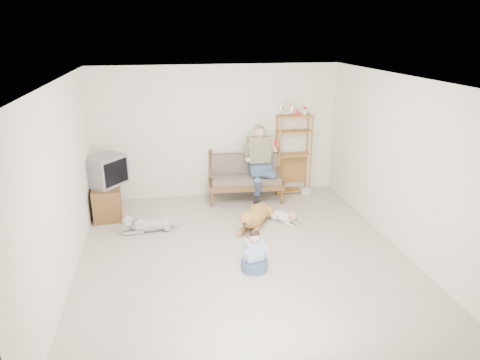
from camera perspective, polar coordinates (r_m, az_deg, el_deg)
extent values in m
plane|color=beige|center=(6.77, 0.45, -10.14)|extent=(5.50, 5.50, 0.00)
plane|color=white|center=(5.92, 0.52, 13.22)|extent=(5.50, 5.50, 0.00)
plane|color=silver|center=(8.82, -2.98, 6.40)|extent=(5.00, 0.00, 5.00)
plane|color=silver|center=(3.80, 8.72, -12.51)|extent=(5.00, 0.00, 5.00)
plane|color=silver|center=(6.26, -22.60, -0.67)|extent=(0.00, 5.50, 5.50)
plane|color=silver|center=(7.11, 20.69, 1.90)|extent=(0.00, 5.50, 5.50)
cube|color=brown|center=(8.76, 0.78, -0.50)|extent=(1.56, 0.84, 0.10)
cube|color=#61564A|center=(8.72, 0.78, 0.21)|extent=(1.43, 0.73, 0.13)
cube|color=#61564A|center=(8.87, 0.48, 2.15)|extent=(1.39, 0.25, 0.45)
cylinder|color=brown|center=(8.87, 0.41, 3.50)|extent=(1.40, 0.18, 0.05)
cylinder|color=brown|center=(8.45, -3.49, -2.76)|extent=(0.07, 0.07, 0.30)
cylinder|color=brown|center=(8.90, -4.03, 0.62)|extent=(0.07, 0.07, 0.95)
cylinder|color=brown|center=(8.72, 5.68, -2.10)|extent=(0.07, 0.07, 0.30)
cylinder|color=brown|center=(9.15, 4.71, 1.15)|extent=(0.07, 0.07, 0.95)
cube|color=#44527E|center=(8.69, 2.65, 1.52)|extent=(0.42, 0.40, 0.21)
cube|color=#7F7C59|center=(8.68, 2.53, 4.07)|extent=(0.45, 0.30, 0.56)
sphere|color=tan|center=(8.56, 2.61, 6.40)|extent=(0.22, 0.22, 0.22)
sphere|color=#5E5853|center=(8.57, 2.59, 6.71)|extent=(0.20, 0.20, 0.20)
cylinder|color=red|center=(8.48, 4.79, 4.91)|extent=(0.07, 0.07, 0.10)
cube|color=olive|center=(8.91, 7.33, 8.46)|extent=(0.71, 0.29, 0.03)
torus|color=silver|center=(8.83, 6.21, 9.49)|extent=(0.29, 0.05, 0.29)
cone|color=red|center=(8.91, 7.65, 9.07)|extent=(0.09, 0.09, 0.15)
cylinder|color=olive|center=(8.88, 5.25, 3.03)|extent=(0.04, 0.04, 1.68)
cylinder|color=olive|center=(9.13, 4.80, 3.50)|extent=(0.04, 0.04, 1.68)
cylinder|color=olive|center=(9.09, 9.43, 3.23)|extent=(0.04, 0.04, 1.68)
cylinder|color=olive|center=(9.33, 8.88, 3.69)|extent=(0.04, 0.04, 1.68)
cube|color=white|center=(9.30, 8.69, -1.40)|extent=(0.21, 0.16, 0.13)
cube|color=brown|center=(8.44, -17.28, -2.59)|extent=(0.57, 0.94, 0.60)
cube|color=brown|center=(8.27, -19.08, -3.24)|extent=(0.05, 0.40, 0.50)
cube|color=brown|center=(8.68, -18.71, -2.14)|extent=(0.05, 0.40, 0.50)
cube|color=slate|center=(8.29, -17.51, 1.23)|extent=(0.83, 0.85, 0.55)
cube|color=black|center=(8.10, -16.19, 0.96)|extent=(0.37, 0.45, 0.44)
cube|color=white|center=(9.03, -10.73, -0.56)|extent=(0.12, 0.02, 0.08)
ellipsoid|color=#A36F38|center=(7.79, 2.24, -4.68)|extent=(0.81, 1.04, 0.31)
sphere|color=#A36F38|center=(7.53, 1.54, -5.41)|extent=(0.31, 0.31, 0.31)
sphere|color=#A36F38|center=(7.26, 0.92, -5.22)|extent=(0.25, 0.25, 0.25)
ellipsoid|color=#A36F38|center=(7.17, 0.62, -5.74)|extent=(0.18, 0.21, 0.09)
cylinder|color=#A36F38|center=(8.27, 3.29, -3.94)|extent=(0.12, 0.40, 0.05)
ellipsoid|color=#A36F38|center=(7.30, 0.34, -5.04)|extent=(0.09, 0.10, 0.12)
ellipsoid|color=#A36F38|center=(7.25, 1.63, -5.24)|extent=(0.09, 0.10, 0.12)
ellipsoid|color=white|center=(7.67, -11.52, -5.82)|extent=(0.79, 0.33, 0.23)
sphere|color=white|center=(7.66, -13.26, -5.88)|extent=(0.23, 0.23, 0.23)
sphere|color=white|center=(7.62, -14.77, -5.33)|extent=(0.20, 0.20, 0.20)
ellipsoid|color=white|center=(7.62, -15.43, -5.53)|extent=(0.15, 0.10, 0.08)
cylinder|color=white|center=(7.73, -8.62, -6.00)|extent=(0.30, 0.17, 0.04)
ellipsoid|color=white|center=(7.68, -14.64, -5.11)|extent=(0.07, 0.05, 0.10)
ellipsoid|color=white|center=(7.55, -14.60, -5.54)|extent=(0.07, 0.05, 0.10)
ellipsoid|color=silver|center=(7.92, 5.68, -4.87)|extent=(0.42, 0.50, 0.18)
sphere|color=silver|center=(7.84, 6.43, -5.09)|extent=(0.18, 0.18, 0.18)
sphere|color=tan|center=(7.74, 7.09, -4.82)|extent=(0.16, 0.16, 0.16)
ellipsoid|color=tan|center=(7.70, 7.50, -5.09)|extent=(0.12, 0.14, 0.06)
cylinder|color=silver|center=(8.08, 4.46, -4.73)|extent=(0.16, 0.14, 0.03)
cone|color=tan|center=(7.69, 6.73, -4.57)|extent=(0.05, 0.05, 0.06)
cone|color=tan|center=(7.77, 7.29, -4.33)|extent=(0.05, 0.05, 0.06)
torus|color=red|center=(7.75, 6.96, -4.85)|extent=(0.15, 0.15, 0.02)
cylinder|color=#44527E|center=(6.41, 1.93, -11.21)|extent=(0.40, 0.40, 0.14)
cube|color=silver|center=(6.31, 1.92, -9.30)|extent=(0.28, 0.21, 0.31)
sphere|color=tan|center=(6.20, 1.98, -7.63)|extent=(0.16, 0.16, 0.16)
sphere|color=black|center=(6.19, 1.96, -7.37)|extent=(0.15, 0.15, 0.15)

